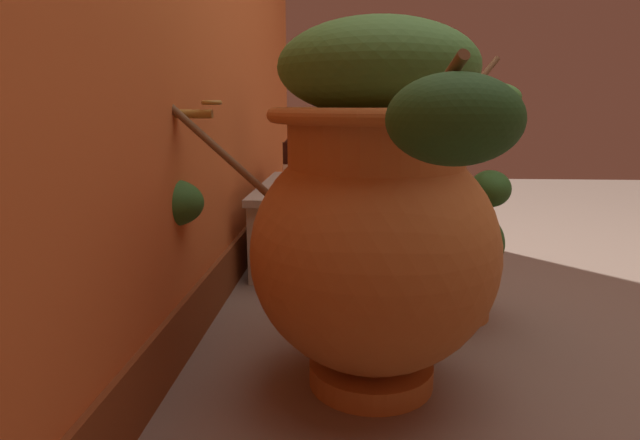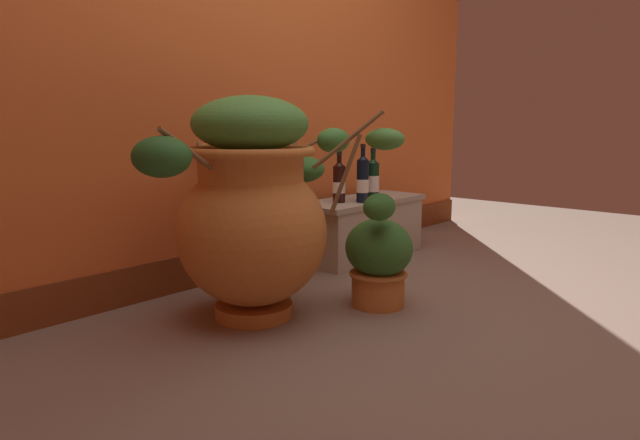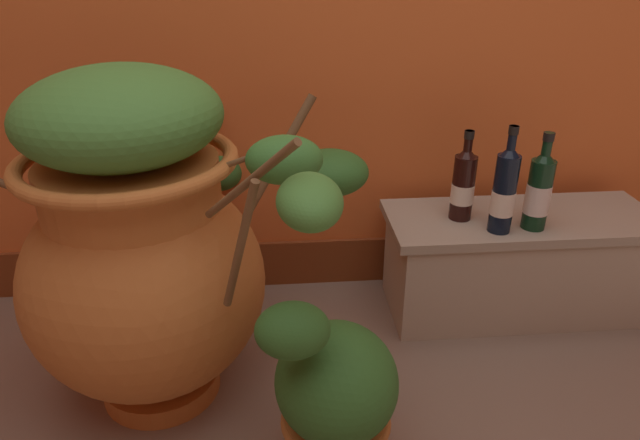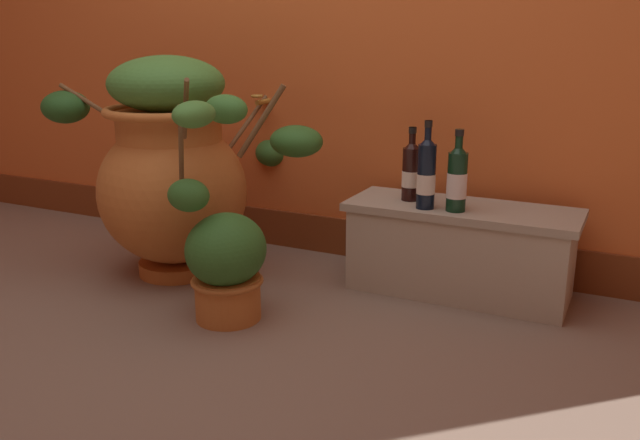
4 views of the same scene
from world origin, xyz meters
name	(u,v)px [view 3 (image 3 of 4)]	position (x,y,z in m)	size (l,w,h in m)	color
terracotta_urn	(145,247)	(-0.43, 0.57, 0.46)	(1.16, 1.11, 0.91)	#C17033
stone_ledge	(516,259)	(0.70, 0.87, 0.19)	(0.88, 0.34, 0.35)	#B2A893
wine_bottle_left	(464,183)	(0.49, 0.88, 0.48)	(0.07, 0.07, 0.29)	black
wine_bottle_middle	(539,190)	(0.69, 0.79, 0.48)	(0.07, 0.07, 0.31)	black
wine_bottle_right	(504,189)	(0.58, 0.78, 0.49)	(0.07, 0.07, 0.33)	black
potted_shrub	(336,399)	(0.02, 0.26, 0.21)	(0.28, 0.30, 0.39)	#C17033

